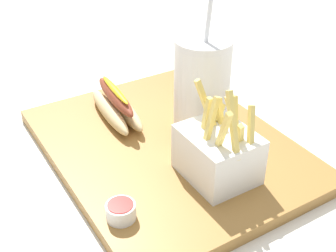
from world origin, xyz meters
TOP-DOWN VIEW (x-y plane):
  - ground_plane at (0.00, 0.00)m, footprint 2.40×2.40m
  - food_tray at (0.00, 0.00)m, footprint 0.44×0.35m
  - soda_cup at (-0.01, 0.07)m, footprint 0.09×0.09m
  - fries_basket at (0.11, 0.02)m, footprint 0.11×0.09m
  - hot_dog_1 at (-0.11, -0.04)m, footprint 0.16×0.06m
  - ketchup_cup_1 at (0.11, -0.14)m, footprint 0.04×0.04m

SIDE VIEW (x-z plane):
  - ground_plane at x=0.00m, z-range -0.02..0.00m
  - food_tray at x=0.00m, z-range 0.00..0.02m
  - ketchup_cup_1 at x=0.11m, z-range 0.02..0.04m
  - hot_dog_1 at x=-0.11m, z-range 0.01..0.07m
  - fries_basket at x=0.11m, z-range -0.02..0.13m
  - soda_cup at x=-0.01m, z-range -0.01..0.21m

